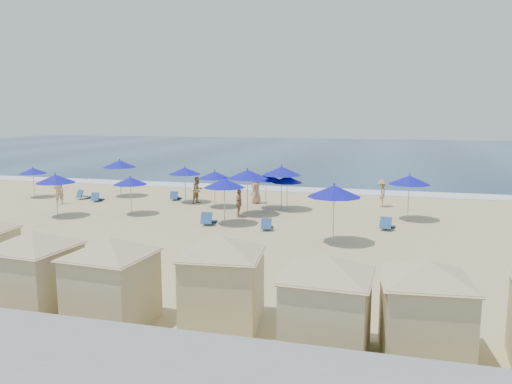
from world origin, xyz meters
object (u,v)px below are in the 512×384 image
at_px(umbrella_12, 266,177).
at_px(beachgoer_4, 256,189).
at_px(trash_bin, 108,259).
at_px(cabana_4, 327,292).
at_px(umbrella_1, 56,179).
at_px(umbrella_4, 185,171).
at_px(umbrella_3, 130,181).
at_px(beachgoer_0, 59,192).
at_px(umbrella_8, 247,174).
at_px(umbrella_10, 409,180).
at_px(beachgoer_2, 239,203).
at_px(umbrella_11, 334,191).
at_px(umbrella_7, 287,179).
at_px(umbrella_6, 224,183).
at_px(beachgoer_3, 382,193).
at_px(cabana_1, 34,262).
at_px(cabana_3, 223,269).
at_px(cabana_2, 111,270).
at_px(umbrella_5, 215,175).
at_px(cabana_5, 426,297).
at_px(umbrella_2, 120,164).
at_px(umbrella_9, 282,171).
at_px(beachgoer_1, 198,190).
at_px(umbrella_0, 33,171).

relative_size(umbrella_12, beachgoer_4, 1.20).
bearing_deg(beachgoer_4, trash_bin, 4.95).
xyz_separation_m(cabana_4, umbrella_1, (-16.67, 12.34, 0.61)).
distance_m(umbrella_4, umbrella_12, 5.62).
distance_m(cabana_4, umbrella_12, 18.67).
relative_size(umbrella_3, beachgoer_0, 1.37).
distance_m(umbrella_3, beachgoer_0, 6.43).
relative_size(umbrella_8, umbrella_10, 1.06).
bearing_deg(beachgoer_2, umbrella_11, -132.32).
bearing_deg(trash_bin, umbrella_12, 93.27).
bearing_deg(umbrella_7, umbrella_6, -116.21).
relative_size(beachgoer_2, beachgoer_3, 0.93).
relative_size(cabana_1, cabana_3, 1.00).
xyz_separation_m(cabana_2, cabana_3, (2.92, 0.80, 0.02)).
relative_size(umbrella_5, beachgoer_4, 1.25).
xyz_separation_m(umbrella_8, umbrella_10, (8.85, 0.88, -0.14)).
relative_size(cabana_1, umbrella_8, 1.60).
xyz_separation_m(cabana_2, beachgoer_2, (-0.85, 14.63, -0.76)).
xyz_separation_m(umbrella_6, beachgoer_2, (0.21, 1.87, -1.39)).
height_order(cabana_1, beachgoer_0, cabana_1).
bearing_deg(cabana_1, beachgoer_3, 65.03).
relative_size(trash_bin, umbrella_11, 0.30).
relative_size(umbrella_11, beachgoer_0, 1.67).
xyz_separation_m(cabana_3, cabana_5, (5.21, -0.64, -0.05)).
xyz_separation_m(cabana_5, beachgoer_0, (-21.31, 15.39, -0.70)).
bearing_deg(beachgoer_0, umbrella_2, -162.03).
relative_size(umbrella_6, umbrella_9, 0.92).
bearing_deg(cabana_1, umbrella_8, 82.90).
bearing_deg(beachgoer_1, cabana_1, -153.65).
height_order(umbrella_10, beachgoer_2, umbrella_10).
xyz_separation_m(cabana_3, beachgoer_2, (-3.77, 13.84, -0.78)).
distance_m(cabana_4, umbrella_6, 14.69).
bearing_deg(umbrella_6, trash_bin, -101.21).
distance_m(cabana_3, umbrella_7, 16.84).
bearing_deg(umbrella_0, beachgoer_1, 3.70).
relative_size(umbrella_11, beachgoer_3, 1.60).
bearing_deg(umbrella_7, beachgoer_0, -172.12).
distance_m(trash_bin, beachgoer_1, 14.07).
xyz_separation_m(umbrella_12, beachgoer_3, (6.80, 2.46, -1.09)).
xyz_separation_m(umbrella_2, umbrella_11, (15.84, -9.03, 0.07)).
xyz_separation_m(umbrella_4, umbrella_11, (10.47, -7.91, 0.28)).
bearing_deg(beachgoer_3, cabana_2, -17.66).
height_order(cabana_1, umbrella_0, cabana_1).
bearing_deg(cabana_5, umbrella_7, 111.46).
height_order(umbrella_0, umbrella_1, umbrella_1).
bearing_deg(beachgoer_0, umbrella_1, 83.50).
relative_size(umbrella_12, beachgoer_0, 1.37).
bearing_deg(cabana_1, beachgoer_1, 96.96).
distance_m(cabana_2, umbrella_11, 11.43).
relative_size(umbrella_2, beachgoer_1, 1.54).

